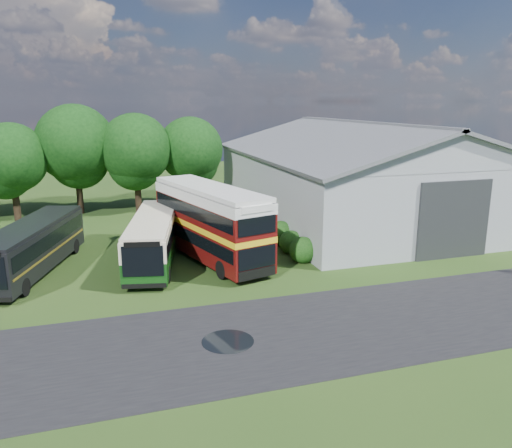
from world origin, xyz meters
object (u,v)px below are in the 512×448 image
object	(u,v)px
bus_green_single	(154,238)
bus_dark_single	(32,247)
bus_maroon_double	(210,223)
storage_shed	(361,169)

from	to	relation	value
bus_green_single	bus_dark_single	xyz separation A→B (m)	(-6.95, 0.23, -0.01)
bus_dark_single	bus_maroon_double	bearing A→B (deg)	14.13
storage_shed	bus_green_single	bearing A→B (deg)	-158.20
storage_shed	bus_maroon_double	size ratio (longest dim) A/B	2.21
storage_shed	bus_green_single	size ratio (longest dim) A/B	2.27
storage_shed	bus_maroon_double	xyz separation A→B (m)	(-14.73, -7.62, -1.83)
bus_maroon_double	bus_dark_single	size ratio (longest dim) A/B	1.04
bus_green_single	bus_maroon_double	world-z (taller)	bus_maroon_double
bus_maroon_double	bus_green_single	bearing A→B (deg)	159.08
bus_green_single	bus_dark_single	bearing A→B (deg)	-169.91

